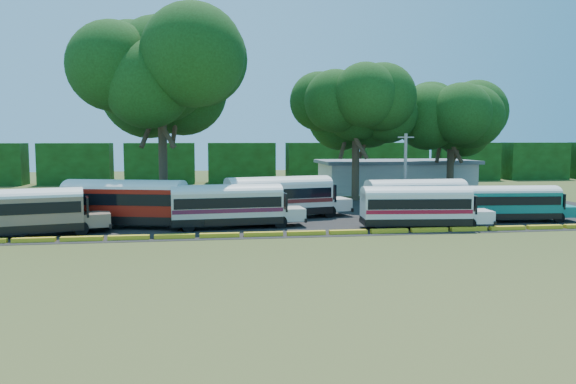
{
  "coord_description": "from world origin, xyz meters",
  "views": [
    {
      "loc": [
        -5.37,
        -36.98,
        6.77
      ],
      "look_at": [
        0.95,
        6.0,
        2.56
      ],
      "focal_mm": 35.0,
      "sensor_mm": 36.0,
      "label": 1
    }
  ],
  "objects": [
    {
      "name": "bus_white_red",
      "position": [
        10.24,
        2.58,
        1.8
      ],
      "size": [
        9.89,
        3.32,
        3.19
      ],
      "rotation": [
        0.0,
        0.0,
        -0.1
      ],
      "color": "black",
      "rests_on": "ground"
    },
    {
      "name": "asphalt_strip",
      "position": [
        1.0,
        12.0,
        0.01
      ],
      "size": [
        64.0,
        24.0,
        0.02
      ],
      "primitive_type": "cube",
      "color": "black",
      "rests_on": "ground"
    },
    {
      "name": "terminal_building",
      "position": [
        18.0,
        30.0,
        2.03
      ],
      "size": [
        19.0,
        9.0,
        4.0
      ],
      "color": "beige",
      "rests_on": "ground"
    },
    {
      "name": "tree_east",
      "position": [
        22.31,
        23.68,
        8.91
      ],
      "size": [
        9.66,
        9.66,
        12.5
      ],
      "color": "#392D1C",
      "rests_on": "ground"
    },
    {
      "name": "ground",
      "position": [
        0.0,
        0.0,
        0.0
      ],
      "size": [
        160.0,
        160.0,
        0.0
      ],
      "primitive_type": "plane",
      "color": "#2B4316",
      "rests_on": "ground"
    },
    {
      "name": "tree_center",
      "position": [
        10.7,
        22.0,
        10.12
      ],
      "size": [
        10.3,
        10.3,
        13.95
      ],
      "color": "#392D1C",
      "rests_on": "ground"
    },
    {
      "name": "bus_white_blue",
      "position": [
        12.17,
        7.6,
        1.88
      ],
      "size": [
        10.14,
        2.71,
        3.32
      ],
      "rotation": [
        0.0,
        0.0,
        0.02
      ],
      "color": "black",
      "rests_on": "ground"
    },
    {
      "name": "bus_cream_west",
      "position": [
        -3.64,
        4.89,
        1.87
      ],
      "size": [
        10.21,
        3.3,
        3.3
      ],
      "rotation": [
        0.0,
        0.0,
        0.08
      ],
      "color": "black",
      "rests_on": "ground"
    },
    {
      "name": "bus_teal",
      "position": [
        19.22,
        4.79,
        1.68
      ],
      "size": [
        9.08,
        2.94,
        2.93
      ],
      "rotation": [
        0.0,
        0.0,
        -0.08
      ],
      "color": "black",
      "rests_on": "ground"
    },
    {
      "name": "bus_red",
      "position": [
        -11.17,
        6.37,
        2.08
      ],
      "size": [
        11.35,
        5.58,
        3.63
      ],
      "rotation": [
        0.0,
        0.0,
        -0.27
      ],
      "color": "black",
      "rests_on": "ground"
    },
    {
      "name": "bus_beige",
      "position": [
        -17.77,
        3.38,
        1.89
      ],
      "size": [
        10.31,
        4.64,
        3.29
      ],
      "rotation": [
        0.0,
        0.0,
        0.23
      ],
      "color": "black",
      "rests_on": "ground"
    },
    {
      "name": "bus_cream_east",
      "position": [
        0.86,
        9.32,
        2.01
      ],
      "size": [
        11.13,
        4.92,
        3.56
      ],
      "rotation": [
        0.0,
        0.0,
        0.22
      ],
      "color": "black",
      "rests_on": "ground"
    },
    {
      "name": "treeline_backdrop",
      "position": [
        0.0,
        48.0,
        3.0
      ],
      "size": [
        130.0,
        4.0,
        6.0
      ],
      "color": "black",
      "rests_on": "ground"
    },
    {
      "name": "tree_west",
      "position": [
        -9.26,
        15.84,
        12.93
      ],
      "size": [
        13.12,
        13.12,
        17.78
      ],
      "color": "#392D1C",
      "rests_on": "ground"
    },
    {
      "name": "curb",
      "position": [
        -0.0,
        1.0,
        0.15
      ],
      "size": [
        53.7,
        0.45,
        0.3
      ],
      "color": "yellow",
      "rests_on": "ground"
    },
    {
      "name": "utility_pole",
      "position": [
        13.54,
        14.43,
        3.7
      ],
      "size": [
        1.6,
        0.3,
        7.17
      ],
      "color": "gray",
      "rests_on": "ground"
    }
  ]
}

